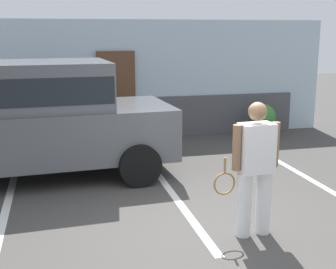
% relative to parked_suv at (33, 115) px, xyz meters
% --- Properties ---
extents(ground_plane, '(40.00, 40.00, 0.00)m').
position_rel_parked_suv_xyz_m(ground_plane, '(2.17, -2.87, -1.15)').
color(ground_plane, '#423F3D').
extents(parking_stripe_0, '(0.12, 4.40, 0.01)m').
position_rel_parked_suv_xyz_m(parking_stripe_0, '(-0.40, -1.37, -1.14)').
color(parking_stripe_0, silver).
rests_on(parking_stripe_0, ground_plane).
extents(parking_stripe_1, '(0.12, 4.40, 0.01)m').
position_rel_parked_suv_xyz_m(parking_stripe_1, '(2.14, -1.37, -1.14)').
color(parking_stripe_1, silver).
rests_on(parking_stripe_1, ground_plane).
extents(parking_stripe_2, '(0.12, 4.40, 0.01)m').
position_rel_parked_suv_xyz_m(parking_stripe_2, '(4.68, -1.37, -1.14)').
color(parking_stripe_2, silver).
rests_on(parking_stripe_2, ground_plane).
extents(house_frontage, '(9.95, 0.40, 2.82)m').
position_rel_parked_suv_xyz_m(house_frontage, '(2.16, 2.83, 0.18)').
color(house_frontage, silver).
rests_on(house_frontage, ground_plane).
extents(parked_suv, '(4.70, 2.37, 2.05)m').
position_rel_parked_suv_xyz_m(parked_suv, '(0.00, 0.00, 0.00)').
color(parked_suv, '#4C4F54').
rests_on(parked_suv, ground_plane).
extents(tennis_player_man, '(0.90, 0.30, 1.72)m').
position_rel_parked_suv_xyz_m(tennis_player_man, '(2.76, -3.06, -0.26)').
color(tennis_player_man, white).
rests_on(tennis_player_man, ground_plane).
extents(potted_plant_by_porch, '(0.62, 0.62, 0.82)m').
position_rel_parked_suv_xyz_m(potted_plant_by_porch, '(5.30, 2.00, -0.69)').
color(potted_plant_by_porch, brown).
rests_on(potted_plant_by_porch, ground_plane).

